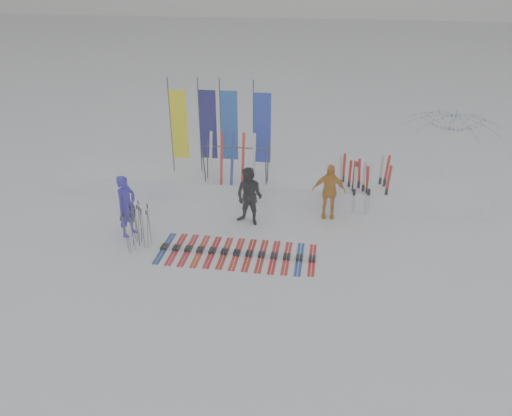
% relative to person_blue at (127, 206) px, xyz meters
% --- Properties ---
extents(ground, '(120.00, 120.00, 0.00)m').
position_rel_person_blue_xyz_m(ground, '(3.45, -1.36, -0.91)').
color(ground, white).
rests_on(ground, ground).
extents(snow_bank, '(14.00, 1.60, 0.60)m').
position_rel_person_blue_xyz_m(snow_bank, '(3.45, 3.24, -0.61)').
color(snow_bank, white).
rests_on(snow_bank, ground).
extents(person_blue, '(0.63, 0.77, 1.82)m').
position_rel_person_blue_xyz_m(person_blue, '(0.00, 0.00, 0.00)').
color(person_blue, '#291FB7').
rests_on(person_blue, ground).
extents(person_black, '(1.03, 0.91, 1.76)m').
position_rel_person_blue_xyz_m(person_black, '(3.30, 1.18, -0.03)').
color(person_black, black).
rests_on(person_black, ground).
extents(person_yellow, '(1.01, 0.44, 1.72)m').
position_rel_person_blue_xyz_m(person_yellow, '(5.61, 1.97, -0.05)').
color(person_yellow, orange).
rests_on(person_yellow, ground).
extents(tent_canopy, '(3.81, 3.85, 2.90)m').
position_rel_person_blue_xyz_m(tent_canopy, '(9.33, 4.15, 0.54)').
color(tent_canopy, white).
rests_on(tent_canopy, ground).
extents(ski_row, '(4.21, 1.69, 0.07)m').
position_rel_person_blue_xyz_m(ski_row, '(3.24, -0.61, -0.87)').
color(ski_row, navy).
rests_on(ski_row, ground).
extents(pole_cluster, '(0.66, 0.84, 1.25)m').
position_rel_person_blue_xyz_m(pole_cluster, '(0.49, -0.58, -0.30)').
color(pole_cluster, '#595B60').
rests_on(pole_cluster, ground).
extents(feather_flags, '(3.33, 0.17, 3.20)m').
position_rel_person_blue_xyz_m(feather_flags, '(1.92, 3.50, 1.34)').
color(feather_flags, '#383A3F').
rests_on(feather_flags, ground).
extents(ski_rack, '(2.04, 0.80, 1.23)m').
position_rel_person_blue_xyz_m(ski_rack, '(2.61, 2.84, 0.48)').
color(ski_rack, '#383A3F').
rests_on(ski_rack, ground).
extents(upright_skis, '(1.48, 1.01, 1.69)m').
position_rel_person_blue_xyz_m(upright_skis, '(6.64, 2.84, -0.12)').
color(upright_skis, silver).
rests_on(upright_skis, ground).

